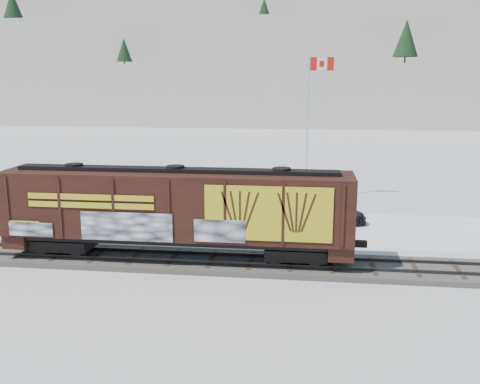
# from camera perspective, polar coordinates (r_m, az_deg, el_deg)

# --- Properties ---
(ground) EXTENTS (500.00, 500.00, 0.00)m
(ground) POSITION_cam_1_polar(r_m,az_deg,el_deg) (27.17, 1.16, -7.90)
(ground) COLOR white
(ground) RESTS_ON ground
(rail_track) EXTENTS (50.00, 3.40, 0.43)m
(rail_track) POSITION_cam_1_polar(r_m,az_deg,el_deg) (27.12, 1.16, -7.61)
(rail_track) COLOR #59544C
(rail_track) RESTS_ON ground
(parking_strip) EXTENTS (40.00, 8.00, 0.03)m
(parking_strip) POSITION_cam_1_polar(r_m,az_deg,el_deg) (34.29, 2.48, -3.64)
(parking_strip) COLOR white
(parking_strip) RESTS_ON ground
(hillside) EXTENTS (360.00, 110.00, 93.00)m
(hillside) POSITION_cam_1_polar(r_m,az_deg,el_deg) (165.31, 6.43, 13.69)
(hillside) COLOR white
(hillside) RESTS_ON ground
(hopper_railcar) EXTENTS (17.47, 3.06, 4.51)m
(hopper_railcar) POSITION_cam_1_polar(r_m,az_deg,el_deg) (26.95, -6.80, -1.62)
(hopper_railcar) COLOR black
(hopper_railcar) RESTS_ON rail_track
(flagpole) EXTENTS (2.30, 0.90, 11.03)m
(flagpole) POSITION_cam_1_polar(r_m,az_deg,el_deg) (41.60, 7.29, 4.71)
(flagpole) COLOR silver
(flagpole) RESTS_ON ground
(car_silver) EXTENTS (5.07, 2.54, 1.66)m
(car_silver) POSITION_cam_1_polar(r_m,az_deg,el_deg) (34.20, -2.73, -2.22)
(car_silver) COLOR #A9ACB0
(car_silver) RESTS_ON parking_strip
(car_white) EXTENTS (5.24, 3.09, 1.63)m
(car_white) POSITION_cam_1_polar(r_m,az_deg,el_deg) (33.84, 0.86, -2.38)
(car_white) COLOR white
(car_white) RESTS_ON parking_strip
(car_dark) EXTENTS (5.24, 3.42, 1.41)m
(car_dark) POSITION_cam_1_polar(r_m,az_deg,el_deg) (34.76, 9.50, -2.35)
(car_dark) COLOR black
(car_dark) RESTS_ON parking_strip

